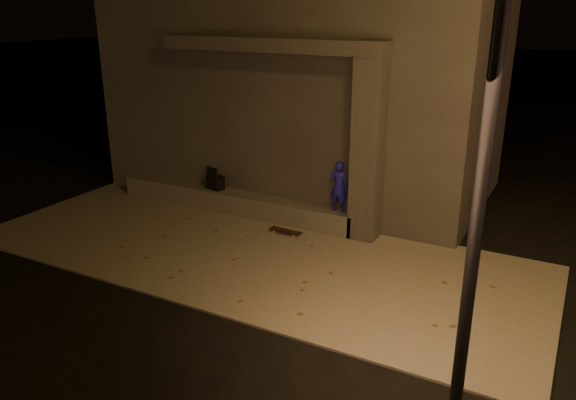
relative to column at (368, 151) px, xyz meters
The scene contains 10 objects.
ground 4.51m from the column, 114.39° to the right, with size 120.00×120.00×0.00m, color black.
sidewalk 3.04m from the column, 134.17° to the right, with size 11.00×4.40×0.04m, color slate.
building 3.92m from the column, 134.55° to the left, with size 9.00×5.10×5.22m.
ledge 3.57m from the column, behind, with size 6.00×0.55×0.45m, color #57554F.
column is the anchor object (origin of this frame).
canopy 2.93m from the column, behind, with size 5.00×0.70×0.28m, color #3A3734.
skateboarder 1.00m from the column, behind, with size 0.39×0.26×1.07m, color #1B19A3.
backpack 3.86m from the column, behind, with size 0.44×0.34×0.54m.
skateboard 2.37m from the column, 156.30° to the right, with size 0.72×0.21×0.08m.
street_lamp_0 5.96m from the column, 58.31° to the right, with size 0.36×0.36×7.53m.
Camera 1 is at (5.37, -6.33, 4.55)m, focal length 35.00 mm.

